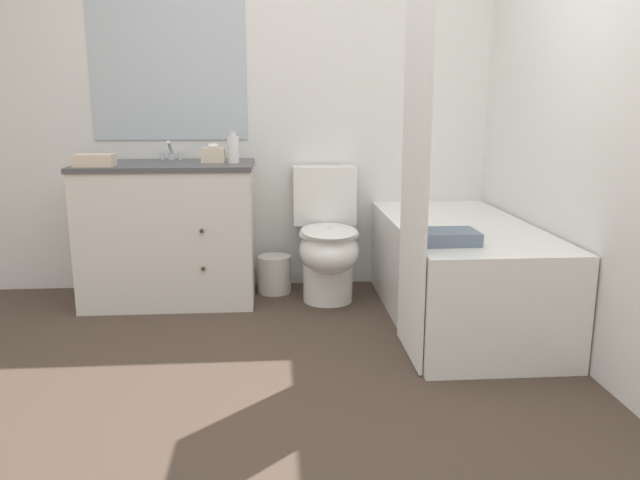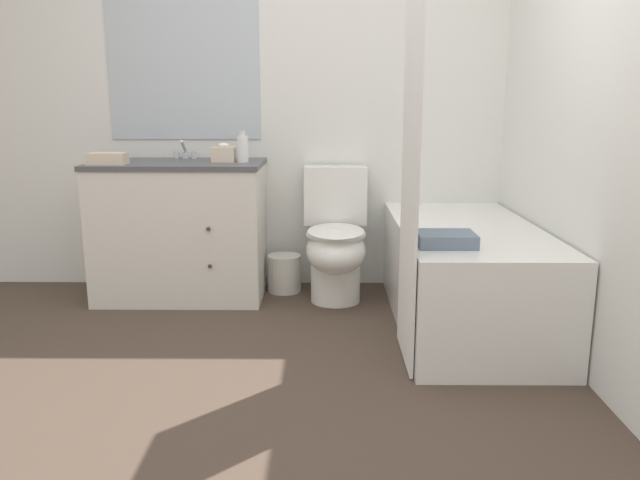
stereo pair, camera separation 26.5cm
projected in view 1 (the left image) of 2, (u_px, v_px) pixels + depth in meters
name	position (u px, v px, depth m)	size (l,w,h in m)	color
ground_plane	(308.00, 402.00, 2.57)	(14.00, 14.00, 0.00)	#47382D
wall_back	(291.00, 95.00, 4.00)	(8.00, 0.06, 2.50)	silver
wall_right	(550.00, 94.00, 3.23)	(0.05, 2.73, 2.50)	silver
vanity_cabinet	(170.00, 231.00, 3.82)	(1.04, 0.61, 0.85)	silver
sink_faucet	(171.00, 154.00, 3.92)	(0.14, 0.12, 0.12)	silver
toilet	(327.00, 241.00, 3.84)	(0.40, 0.69, 0.81)	white
bathtub	(459.00, 272.00, 3.49)	(0.75, 1.57, 0.55)	white
shower_curtain	(415.00, 162.00, 2.85)	(0.01, 0.50, 1.87)	white
wastebasket	(274.00, 274.00, 4.03)	(0.22, 0.22, 0.24)	silver
tissue_box	(213.00, 155.00, 3.75)	(0.14, 0.13, 0.11)	beige
soap_dispenser	(233.00, 149.00, 3.71)	(0.07, 0.07, 0.19)	white
hand_towel_folded	(94.00, 160.00, 3.52)	(0.22, 0.13, 0.07)	beige
bath_towel_folded	(449.00, 237.00, 2.95)	(0.27, 0.21, 0.06)	slate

